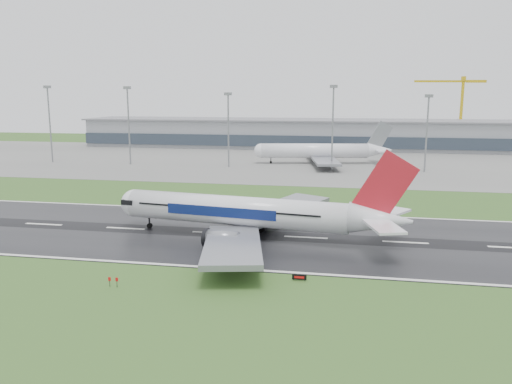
# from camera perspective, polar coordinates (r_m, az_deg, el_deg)

# --- Properties ---
(ground) EXTENTS (520.00, 520.00, 0.00)m
(ground) POSITION_cam_1_polar(r_m,az_deg,el_deg) (110.57, -4.84, -4.58)
(ground) COLOR #2D521E
(ground) RESTS_ON ground
(runway) EXTENTS (400.00, 45.00, 0.10)m
(runway) POSITION_cam_1_polar(r_m,az_deg,el_deg) (110.55, -4.84, -4.56)
(runway) COLOR black
(runway) RESTS_ON ground
(apron) EXTENTS (400.00, 130.00, 0.08)m
(apron) POSITION_cam_1_polar(r_m,az_deg,el_deg) (231.37, 3.36, 3.52)
(apron) COLOR slate
(apron) RESTS_ON ground
(terminal) EXTENTS (240.00, 36.00, 15.00)m
(terminal) POSITION_cam_1_polar(r_m,az_deg,el_deg) (289.97, 4.88, 6.45)
(terminal) COLOR gray
(terminal) RESTS_ON ground
(main_airliner) EXTENTS (69.80, 67.27, 18.37)m
(main_airliner) POSITION_cam_1_polar(r_m,az_deg,el_deg) (104.19, -0.13, -0.25)
(main_airliner) COLOR silver
(main_airliner) RESTS_ON runway
(parked_airliner) EXTENTS (68.82, 65.46, 17.60)m
(parked_airliner) POSITION_cam_1_polar(r_m,az_deg,el_deg) (221.90, 7.19, 5.44)
(parked_airliner) COLOR white
(parked_airliner) RESTS_ON apron
(tower_crane) EXTENTS (39.31, 9.74, 39.53)m
(tower_crane) POSITION_cam_1_polar(r_m,az_deg,el_deg) (308.69, 21.89, 8.26)
(tower_crane) COLOR gold
(tower_crane) RESTS_ON ground
(runway_sign) EXTENTS (2.30, 0.78, 1.04)m
(runway_sign) POSITION_cam_1_polar(r_m,az_deg,el_deg) (83.09, 4.85, -9.47)
(runway_sign) COLOR black
(runway_sign) RESTS_ON ground
(floodmast_0) EXTENTS (0.64, 0.64, 31.93)m
(floodmast_0) POSITION_cam_1_polar(r_m,az_deg,el_deg) (240.39, -21.97, 6.85)
(floodmast_0) COLOR gray
(floodmast_0) RESTS_ON ground
(floodmast_1) EXTENTS (0.64, 0.64, 31.49)m
(floodmast_1) POSITION_cam_1_polar(r_m,az_deg,el_deg) (223.07, -13.98, 7.00)
(floodmast_1) COLOR gray
(floodmast_1) RESTS_ON ground
(floodmast_2) EXTENTS (0.64, 0.64, 28.97)m
(floodmast_2) POSITION_cam_1_polar(r_m,az_deg,el_deg) (209.11, -3.10, 6.73)
(floodmast_2) COLOR gray
(floodmast_2) RESTS_ON ground
(floodmast_3) EXTENTS (0.64, 0.64, 31.80)m
(floodmast_3) POSITION_cam_1_polar(r_m,az_deg,el_deg) (203.31, 8.52, 6.91)
(floodmast_3) COLOR gray
(floodmast_3) RESTS_ON ground
(floodmast_4) EXTENTS (0.64, 0.64, 28.21)m
(floodmast_4) POSITION_cam_1_polar(r_m,az_deg,el_deg) (205.24, 18.47, 6.01)
(floodmast_4) COLOR gray
(floodmast_4) RESTS_ON ground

